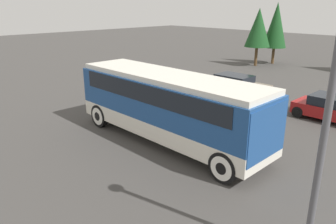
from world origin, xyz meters
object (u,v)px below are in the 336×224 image
(tour_bus, at_px, (170,102))
(parked_car_far, at_px, (236,84))
(parked_car_near, at_px, (189,94))
(parked_car_mid, at_px, (334,109))
(lamp_post, at_px, (331,97))

(tour_bus, bearing_deg, parked_car_far, 106.60)
(tour_bus, bearing_deg, parked_car_near, 123.58)
(tour_bus, bearing_deg, parked_car_mid, 63.55)
(parked_car_near, distance_m, parked_car_far, 4.32)
(parked_car_mid, bearing_deg, parked_car_far, 173.20)
(parked_car_far, distance_m, lamp_post, 15.86)
(tour_bus, bearing_deg, lamp_post, -20.16)
(parked_car_far, bearing_deg, lamp_post, -49.24)
(tour_bus, relative_size, parked_car_near, 2.41)
(parked_car_near, xyz_separation_m, parked_car_far, (0.44, 4.29, -0.02))
(tour_bus, relative_size, parked_car_far, 2.14)
(tour_bus, height_order, parked_car_near, tour_bus)
(lamp_post, bearing_deg, parked_car_far, 130.76)
(parked_car_mid, distance_m, parked_car_far, 6.81)
(tour_bus, xyz_separation_m, parked_car_near, (-3.12, 4.71, -1.16))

